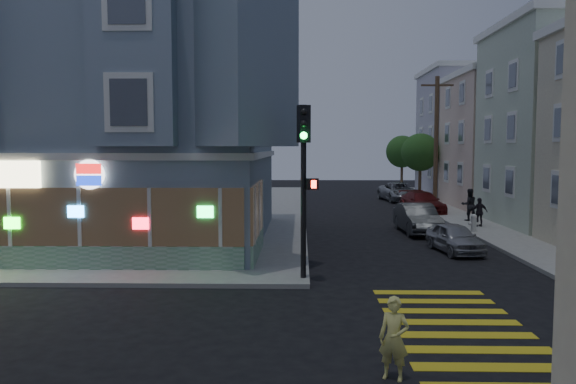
{
  "coord_description": "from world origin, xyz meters",
  "views": [
    {
      "loc": [
        2.71,
        -14.82,
        4.3
      ],
      "look_at": [
        2.23,
        6.23,
        2.64
      ],
      "focal_mm": 35.0,
      "sensor_mm": 36.0,
      "label": 1
    }
  ],
  "objects_px": {
    "pedestrian_a": "(469,205)",
    "parked_car_b": "(418,219)",
    "street_tree_near": "(420,152)",
    "parked_car_a": "(455,238)",
    "pedestrian_b": "(480,212)",
    "fire_hydrant": "(474,222)",
    "street_tree_far": "(402,152)",
    "utility_pole": "(436,141)",
    "running_child": "(394,338)",
    "traffic_signal": "(304,162)",
    "parked_car_c": "(422,203)",
    "parked_car_d": "(400,192)"
  },
  "relations": [
    {
      "from": "utility_pole",
      "to": "traffic_signal",
      "type": "xyz_separation_m",
      "value": [
        -9.18,
        -21.26,
        -0.93
      ]
    },
    {
      "from": "parked_car_a",
      "to": "traffic_signal",
      "type": "height_order",
      "value": "traffic_signal"
    },
    {
      "from": "traffic_signal",
      "to": "pedestrian_a",
      "type": "bearing_deg",
      "value": 35.83
    },
    {
      "from": "pedestrian_b",
      "to": "traffic_signal",
      "type": "height_order",
      "value": "traffic_signal"
    },
    {
      "from": "street_tree_far",
      "to": "running_child",
      "type": "distance_m",
      "value": 43.46
    },
    {
      "from": "street_tree_near",
      "to": "parked_car_a",
      "type": "relative_size",
      "value": 1.5
    },
    {
      "from": "parked_car_c",
      "to": "fire_hydrant",
      "type": "relative_size",
      "value": 5.51
    },
    {
      "from": "parked_car_a",
      "to": "fire_hydrant",
      "type": "relative_size",
      "value": 4.03
    },
    {
      "from": "parked_car_c",
      "to": "parked_car_b",
      "type": "bearing_deg",
      "value": -111.39
    },
    {
      "from": "parked_car_c",
      "to": "running_child",
      "type": "bearing_deg",
      "value": -111.02
    },
    {
      "from": "street_tree_far",
      "to": "utility_pole",
      "type": "bearing_deg",
      "value": -90.82
    },
    {
      "from": "pedestrian_b",
      "to": "traffic_signal",
      "type": "distance_m",
      "value": 15.55
    },
    {
      "from": "parked_car_c",
      "to": "pedestrian_a",
      "type": "bearing_deg",
      "value": -79.48
    },
    {
      "from": "street_tree_near",
      "to": "parked_car_c",
      "type": "xyz_separation_m",
      "value": [
        -1.5,
        -7.94,
        -3.23
      ]
    },
    {
      "from": "traffic_signal",
      "to": "street_tree_far",
      "type": "bearing_deg",
      "value": 54.24
    },
    {
      "from": "street_tree_far",
      "to": "traffic_signal",
      "type": "relative_size",
      "value": 0.97
    },
    {
      "from": "parked_car_a",
      "to": "traffic_signal",
      "type": "xyz_separation_m",
      "value": [
        -6.23,
        -5.41,
        3.26
      ]
    },
    {
      "from": "parked_car_a",
      "to": "parked_car_d",
      "type": "height_order",
      "value": "parked_car_d"
    },
    {
      "from": "street_tree_near",
      "to": "street_tree_far",
      "type": "distance_m",
      "value": 8.0
    },
    {
      "from": "parked_car_a",
      "to": "traffic_signal",
      "type": "distance_m",
      "value": 8.87
    },
    {
      "from": "parked_car_a",
      "to": "running_child",
      "type": "bearing_deg",
      "value": -117.75
    },
    {
      "from": "pedestrian_a",
      "to": "parked_car_b",
      "type": "bearing_deg",
      "value": 42.28
    },
    {
      "from": "parked_car_c",
      "to": "traffic_signal",
      "type": "xyz_separation_m",
      "value": [
        -7.88,
        -19.32,
        3.16
      ]
    },
    {
      "from": "street_tree_near",
      "to": "traffic_signal",
      "type": "distance_m",
      "value": 28.82
    },
    {
      "from": "street_tree_near",
      "to": "fire_hydrant",
      "type": "distance_m",
      "value": 17.37
    },
    {
      "from": "fire_hydrant",
      "to": "utility_pole",
      "type": "bearing_deg",
      "value": 86.37
    },
    {
      "from": "traffic_signal",
      "to": "fire_hydrant",
      "type": "relative_size",
      "value": 6.24
    },
    {
      "from": "parked_car_c",
      "to": "parked_car_d",
      "type": "relative_size",
      "value": 0.89
    },
    {
      "from": "parked_car_a",
      "to": "fire_hydrant",
      "type": "distance_m",
      "value": 5.32
    },
    {
      "from": "street_tree_far",
      "to": "pedestrian_a",
      "type": "height_order",
      "value": "street_tree_far"
    },
    {
      "from": "parked_car_a",
      "to": "pedestrian_b",
      "type": "bearing_deg",
      "value": 57.01
    },
    {
      "from": "utility_pole",
      "to": "running_child",
      "type": "height_order",
      "value": "utility_pole"
    },
    {
      "from": "parked_car_d",
      "to": "running_child",
      "type": "bearing_deg",
      "value": -106.76
    },
    {
      "from": "pedestrian_b",
      "to": "fire_hydrant",
      "type": "distance_m",
      "value": 2.06
    },
    {
      "from": "street_tree_near",
      "to": "pedestrian_a",
      "type": "xyz_separation_m",
      "value": [
        0.12,
        -12.81,
        -2.87
      ]
    },
    {
      "from": "parked_car_a",
      "to": "parked_car_d",
      "type": "relative_size",
      "value": 0.65
    },
    {
      "from": "parked_car_a",
      "to": "parked_car_c",
      "type": "xyz_separation_m",
      "value": [
        1.65,
        13.91,
        0.1
      ]
    },
    {
      "from": "parked_car_d",
      "to": "fire_hydrant",
      "type": "bearing_deg",
      "value": -94.68
    },
    {
      "from": "running_child",
      "to": "parked_car_a",
      "type": "bearing_deg",
      "value": 93.88
    },
    {
      "from": "utility_pole",
      "to": "parked_car_c",
      "type": "height_order",
      "value": "utility_pole"
    },
    {
      "from": "running_child",
      "to": "parked_car_c",
      "type": "xyz_separation_m",
      "value": [
        6.25,
        26.71,
        -0.07
      ]
    },
    {
      "from": "pedestrian_a",
      "to": "parked_car_a",
      "type": "height_order",
      "value": "pedestrian_a"
    },
    {
      "from": "street_tree_far",
      "to": "parked_car_c",
      "type": "bearing_deg",
      "value": -95.38
    },
    {
      "from": "parked_car_c",
      "to": "pedestrian_b",
      "type": "bearing_deg",
      "value": -86.42
    },
    {
      "from": "pedestrian_a",
      "to": "parked_car_b",
      "type": "distance_m",
      "value": 5.36
    },
    {
      "from": "traffic_signal",
      "to": "fire_hydrant",
      "type": "xyz_separation_m",
      "value": [
        8.48,
        10.23,
        -3.25
      ]
    },
    {
      "from": "parked_car_d",
      "to": "parked_car_b",
      "type": "bearing_deg",
      "value": -103.66
    },
    {
      "from": "parked_car_b",
      "to": "fire_hydrant",
      "type": "bearing_deg",
      "value": -10.58
    },
    {
      "from": "running_child",
      "to": "fire_hydrant",
      "type": "relative_size",
      "value": 1.77
    },
    {
      "from": "pedestrian_a",
      "to": "traffic_signal",
      "type": "bearing_deg",
      "value": 53.02
    }
  ]
}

